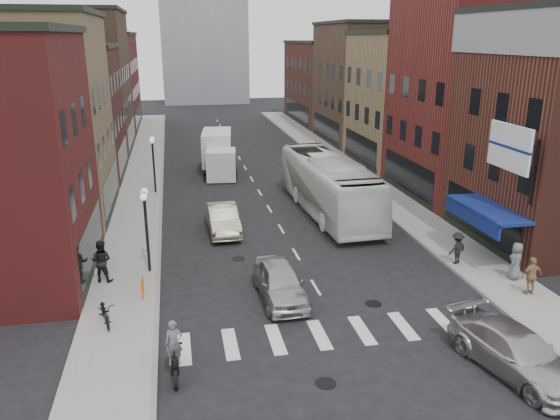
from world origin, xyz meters
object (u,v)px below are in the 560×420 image
(streetlamp_near, at_px, (146,216))
(motorcycle_rider, at_px, (174,351))
(ped_left_solo, at_px, (101,261))
(ped_right_a, at_px, (457,248))
(parked_bicycle, at_px, (105,312))
(ped_right_c, at_px, (516,261))
(streetlamp_far, at_px, (153,154))
(ped_right_b, at_px, (532,276))
(sedan_left_far, at_px, (223,219))
(transit_bus, at_px, (328,185))
(billboard_sign, at_px, (511,149))
(bike_rack, at_px, (143,288))
(curb_car, at_px, (516,352))
(sedan_left_near, at_px, (280,282))
(box_truck, at_px, (218,153))

(streetlamp_near, xyz_separation_m, motorcycle_rider, (1.10, -8.66, -1.94))
(ped_left_solo, distance_m, ped_right_a, 16.91)
(parked_bicycle, height_order, ped_left_solo, ped_left_solo)
(streetlamp_near, bearing_deg, ped_right_c, -14.14)
(streetlamp_far, relative_size, ped_right_b, 2.40)
(streetlamp_far, xyz_separation_m, parked_bicycle, (-1.53, -18.78, -2.28))
(sedan_left_far, height_order, ped_right_b, ped_right_b)
(ped_right_a, bearing_deg, transit_bus, -88.97)
(billboard_sign, xyz_separation_m, bike_rack, (-16.19, 0.80, -5.58))
(transit_bus, bearing_deg, billboard_sign, -67.99)
(motorcycle_rider, bearing_deg, bike_rack, 103.71)
(ped_left_solo, bearing_deg, ped_right_c, -174.07)
(ped_left_solo, height_order, ped_right_c, ped_left_solo)
(streetlamp_near, xyz_separation_m, parked_bicycle, (-1.53, -4.78, -2.28))
(ped_left_solo, bearing_deg, motorcycle_rider, 128.14)
(ped_right_b, distance_m, ped_right_c, 1.57)
(curb_car, relative_size, parked_bicycle, 2.80)
(parked_bicycle, bearing_deg, streetlamp_far, 70.54)
(billboard_sign, distance_m, ped_right_a, 5.53)
(bike_rack, height_order, ped_right_c, ped_right_c)
(bike_rack, bearing_deg, ped_right_a, 2.73)
(ped_left_solo, bearing_deg, ped_right_a, -167.85)
(sedan_left_far, xyz_separation_m, curb_car, (8.33, -15.71, -0.03))
(motorcycle_rider, xyz_separation_m, ped_right_c, (15.43, 4.49, 0.06))
(motorcycle_rider, bearing_deg, parked_bicycle, 125.50)
(streetlamp_far, bearing_deg, sedan_left_far, -65.58)
(bike_rack, bearing_deg, motorcycle_rider, -77.69)
(parked_bicycle, xyz_separation_m, ped_left_solo, (-0.54, 4.04, 0.50))
(curb_car, bearing_deg, ped_right_b, 37.71)
(sedan_left_near, bearing_deg, motorcycle_rider, -134.35)
(streetlamp_near, distance_m, streetlamp_far, 14.00)
(ped_right_b, bearing_deg, curb_car, 47.05)
(streetlamp_far, relative_size, sedan_left_near, 0.89)
(bike_rack, xyz_separation_m, ped_left_solo, (-1.86, 1.97, 0.58))
(sedan_left_near, height_order, ped_right_b, ped_right_b)
(sedan_left_far, height_order, curb_car, sedan_left_far)
(billboard_sign, height_order, box_truck, billboard_sign)
(box_truck, distance_m, ped_left_solo, 21.52)
(billboard_sign, relative_size, sedan_left_near, 0.81)
(motorcycle_rider, height_order, ped_right_b, motorcycle_rider)
(billboard_sign, xyz_separation_m, curb_car, (-3.65, -7.04, -5.39))
(box_truck, distance_m, sedan_left_far, 14.47)
(curb_car, distance_m, ped_left_solo, 17.42)
(streetlamp_far, height_order, motorcycle_rider, streetlamp_far)
(streetlamp_near, height_order, sedan_left_far, streetlamp_near)
(parked_bicycle, bearing_deg, transit_bus, 29.92)
(box_truck, bearing_deg, ped_left_solo, -102.56)
(parked_bicycle, distance_m, ped_right_c, 18.08)
(motorcycle_rider, distance_m, parked_bicycle, 4.70)
(streetlamp_far, height_order, parked_bicycle, streetlamp_far)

